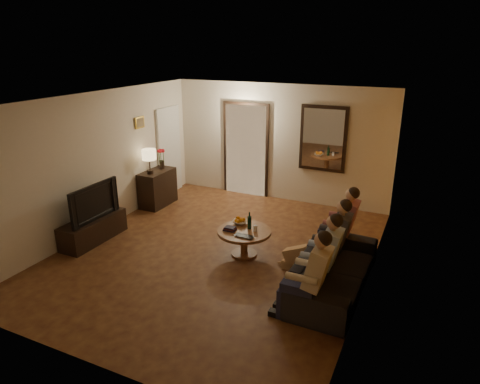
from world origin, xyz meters
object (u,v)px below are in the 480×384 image
at_px(table_lamp, 149,161).
at_px(sofa, 335,270).
at_px(person_c, 334,242).
at_px(coffee_table, 244,242).
at_px(wine_bottle, 249,220).
at_px(tv_stand, 93,229).
at_px(bowl, 240,222).
at_px(dresser, 158,188).
at_px(tv, 90,201).
at_px(person_d, 343,227).
at_px(person_a, 312,281).
at_px(person_b, 324,260).
at_px(laptop, 243,237).
at_px(dog, 298,255).

distance_m(table_lamp, sofa, 4.67).
bearing_deg(person_c, coffee_table, 175.56).
relative_size(sofa, wine_bottle, 6.99).
relative_size(table_lamp, wine_bottle, 1.74).
distance_m(tv_stand, wine_bottle, 2.89).
xyz_separation_m(tv_stand, coffee_table, (2.71, 0.66, 0.01)).
height_order(coffee_table, bowl, bowl).
bearing_deg(tv_stand, coffee_table, 13.62).
bearing_deg(wine_bottle, sofa, -18.13).
bearing_deg(dresser, table_lamp, -90.00).
xyz_separation_m(tv, person_d, (4.25, 1.14, -0.16)).
relative_size(tv_stand, person_d, 1.09).
relative_size(person_a, bowl, 4.63).
height_order(tv, wine_bottle, tv).
distance_m(person_a, person_b, 0.60).
bearing_deg(person_d, wine_bottle, -165.63).
bearing_deg(tv_stand, tv, 0.00).
bearing_deg(tv, person_d, -75.00).
relative_size(table_lamp, laptop, 1.64).
xyz_separation_m(person_a, person_d, (0.00, 1.80, 0.00)).
relative_size(tv_stand, tv, 1.16).
height_order(sofa, person_d, person_d).
xyz_separation_m(table_lamp, person_c, (4.25, -1.25, -0.45)).
relative_size(person_d, dog, 2.14).
bearing_deg(person_b, coffee_table, 154.90).
height_order(table_lamp, person_d, table_lamp).
relative_size(tv, person_a, 0.94).
bearing_deg(person_c, tv, -172.78).
relative_size(sofa, bowl, 8.36).
distance_m(tv, laptop, 2.85).
distance_m(sofa, laptop, 1.55).
relative_size(table_lamp, person_b, 0.45).
height_order(table_lamp, laptop, table_lamp).
height_order(table_lamp, dog, table_lamp).
height_order(person_b, dog, person_b).
relative_size(tv, bowl, 4.36).
bearing_deg(person_a, sofa, 83.66).
distance_m(person_d, coffee_table, 1.65).
height_order(coffee_table, laptop, laptop).
distance_m(sofa, person_b, 0.42).
bearing_deg(laptop, person_a, -32.24).
distance_m(tv_stand, person_a, 4.32).
bearing_deg(person_b, person_d, 90.00).
relative_size(tv, person_d, 0.94).
bearing_deg(laptop, coffee_table, 113.31).
distance_m(person_d, laptop, 1.63).
bearing_deg(person_d, person_a, -90.00).
height_order(person_b, bowl, person_b).
relative_size(coffee_table, bowl, 3.51).
relative_size(dog, coffee_table, 0.62).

